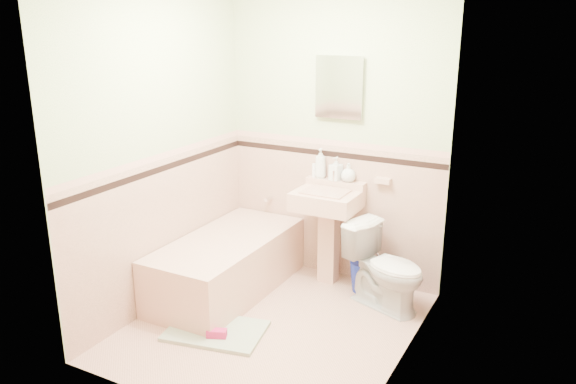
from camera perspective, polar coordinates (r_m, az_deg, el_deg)
The scene contains 31 objects.
floor at distance 4.49m, azimuth -1.54°, elevation -13.15°, with size 2.20×2.20×0.00m, color #D5A28B.
wall_back at distance 4.97m, azimuth 4.63°, elevation 5.28°, with size 2.50×2.50×0.00m, color beige.
wall_front at distance 3.14m, azimuth -11.65°, elevation -1.97°, with size 2.50×2.50×0.00m, color beige.
wall_left at distance 4.58m, azimuth -12.65°, elevation 3.91°, with size 2.50×2.50×0.00m, color beige.
wall_right at distance 3.64m, azimuth 12.14°, elevation 0.60°, with size 2.50×2.50×0.00m, color beige.
wainscot_back at distance 5.13m, azimuth 4.41°, elevation -1.87°, with size 2.00×2.00×0.00m, color #D7A790.
wainscot_front at distance 3.41m, azimuth -10.87°, elevation -12.29°, with size 2.00×2.00×0.00m, color #D7A790.
wainscot_left at distance 4.75m, azimuth -12.04°, elevation -3.76°, with size 2.20×2.20×0.00m, color #D7A790.
wainscot_right at distance 3.87m, azimuth 11.37°, elevation -8.65°, with size 2.20×2.20×0.00m, color #D7A790.
accent_back at distance 4.98m, azimuth 4.51°, elevation 3.78°, with size 2.00×2.00×0.00m, color black.
accent_front at distance 3.20m, azimuth -11.31°, elevation -4.08°, with size 2.00×2.00×0.00m, color black.
accent_left at distance 4.60m, azimuth -12.38°, elevation 2.31°, with size 2.20×2.20×0.00m, color black.
accent_right at distance 3.68m, azimuth 11.75°, elevation -1.31°, with size 2.20×2.20×0.00m, color black.
cap_back at distance 4.96m, azimuth 4.54°, elevation 4.91°, with size 2.00×2.00×0.00m, color #D59E8D.
cap_front at distance 3.17m, azimuth -11.42°, elevation -2.39°, with size 2.00×2.00×0.00m, color #D59E8D.
cap_left at distance 4.57m, azimuth -12.46°, elevation 3.52°, with size 2.20×2.20×0.00m, color #D59E8D.
cap_right at distance 3.65m, azimuth 11.84°, elevation 0.18°, with size 2.20×2.20×0.00m, color #D59E8D.
bathtub at distance 4.93m, azimuth -6.08°, elevation -7.39°, with size 0.70×1.50×0.45m, color #D0A08A.
tub_faucet at distance 5.36m, azimuth -1.92°, elevation -0.66°, with size 0.04×0.04×0.12m, color silver.
sink at distance 4.98m, azimuth 3.82°, elevation -4.62°, with size 0.54×0.48×0.85m, color #D0A08A, non-canonical shape.
sink_faucet at distance 4.93m, azimuth 4.61°, elevation 1.61°, with size 0.02×0.02×0.10m, color silver.
medicine_cabinet at distance 4.85m, azimuth 5.16°, elevation 10.37°, with size 0.40×0.04×0.50m, color white.
soap_dish at distance 4.84m, azimuth 9.46°, elevation 1.14°, with size 0.13×0.08×0.04m, color #D0A08A.
soap_bottle_left at distance 5.00m, azimuth 3.26°, elevation 2.88°, with size 0.10×0.10×0.26m, color #B2B2B2.
soap_bottle_mid at distance 4.95m, azimuth 4.80°, elevation 2.35°, with size 0.09×0.09×0.20m, color #B2B2B2.
soap_bottle_right at distance 4.92m, azimuth 6.05°, elevation 1.94°, with size 0.13×0.13×0.16m, color #B2B2B2.
tube at distance 5.05m, azimuth 2.62°, elevation 2.18°, with size 0.04×0.04×0.12m, color white.
toilet at distance 4.67m, azimuth 9.76°, elevation -7.44°, with size 0.38×0.67×0.68m, color white.
bucket at distance 4.99m, azimuth 7.72°, elevation -8.29°, with size 0.27×0.27×0.27m, color #0F2099, non-canonical shape.
bath_mat at distance 4.42m, azimuth -7.21°, elevation -13.59°, with size 0.71×0.47×0.03m, color gray.
shoe at distance 4.31m, azimuth -7.13°, elevation -13.81°, with size 0.14×0.07×0.06m, color #BF1E59.
Camera 1 is at (1.93, -3.37, 2.25)m, focal length 35.63 mm.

